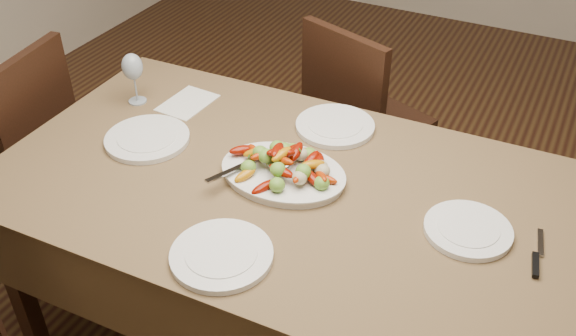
# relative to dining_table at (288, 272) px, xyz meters

# --- Properties ---
(floor) EXTENTS (6.00, 6.00, 0.00)m
(floor) POSITION_rel_dining_table_xyz_m (0.05, 0.26, -0.38)
(floor) COLOR #372010
(floor) RESTS_ON ground
(dining_table) EXTENTS (1.86, 1.08, 0.76)m
(dining_table) POSITION_rel_dining_table_xyz_m (0.00, 0.00, 0.00)
(dining_table) COLOR brown
(dining_table) RESTS_ON ground
(chair_far) EXTENTS (0.54, 0.54, 0.95)m
(chair_far) POSITION_rel_dining_table_xyz_m (-0.05, 0.88, 0.10)
(chair_far) COLOR black
(chair_far) RESTS_ON ground
(chair_left) EXTENTS (0.48, 0.48, 0.95)m
(chair_left) POSITION_rel_dining_table_xyz_m (-1.25, -0.02, 0.10)
(chair_left) COLOR black
(chair_left) RESTS_ON ground
(serving_platter) EXTENTS (0.39, 0.30, 0.02)m
(serving_platter) POSITION_rel_dining_table_xyz_m (-0.03, 0.02, 0.39)
(serving_platter) COLOR white
(serving_platter) RESTS_ON dining_table
(roasted_vegetables) EXTENTS (0.32, 0.22, 0.09)m
(roasted_vegetables) POSITION_rel_dining_table_xyz_m (-0.03, 0.02, 0.45)
(roasted_vegetables) COLOR #6F0E02
(roasted_vegetables) RESTS_ON serving_platter
(serving_spoon) EXTENTS (0.28, 0.14, 0.03)m
(serving_spoon) POSITION_rel_dining_table_xyz_m (-0.09, -0.02, 0.43)
(serving_spoon) COLOR #9EA0A8
(serving_spoon) RESTS_ON serving_platter
(plate_left) EXTENTS (0.28, 0.28, 0.02)m
(plate_left) POSITION_rel_dining_table_xyz_m (-0.53, -0.00, 0.39)
(plate_left) COLOR white
(plate_left) RESTS_ON dining_table
(plate_right) EXTENTS (0.24, 0.24, 0.02)m
(plate_right) POSITION_rel_dining_table_xyz_m (0.55, 0.03, 0.39)
(plate_right) COLOR white
(plate_right) RESTS_ON dining_table
(plate_far) EXTENTS (0.27, 0.27, 0.02)m
(plate_far) POSITION_rel_dining_table_xyz_m (0.00, 0.36, 0.39)
(plate_far) COLOR white
(plate_far) RESTS_ON dining_table
(plate_near) EXTENTS (0.28, 0.28, 0.02)m
(plate_near) POSITION_rel_dining_table_xyz_m (-0.01, -0.37, 0.39)
(plate_near) COLOR white
(plate_near) RESTS_ON dining_table
(wine_glass) EXTENTS (0.08, 0.08, 0.20)m
(wine_glass) POSITION_rel_dining_table_xyz_m (-0.72, 0.19, 0.48)
(wine_glass) COLOR #8C99A5
(wine_glass) RESTS_ON dining_table
(menu_card) EXTENTS (0.16, 0.22, 0.00)m
(menu_card) POSITION_rel_dining_table_xyz_m (-0.55, 0.27, 0.38)
(menu_card) COLOR silver
(menu_card) RESTS_ON dining_table
(table_knife) EXTENTS (0.05, 0.20, 0.01)m
(table_knife) POSITION_rel_dining_table_xyz_m (0.74, 0.02, 0.38)
(table_knife) COLOR #9EA0A8
(table_knife) RESTS_ON dining_table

